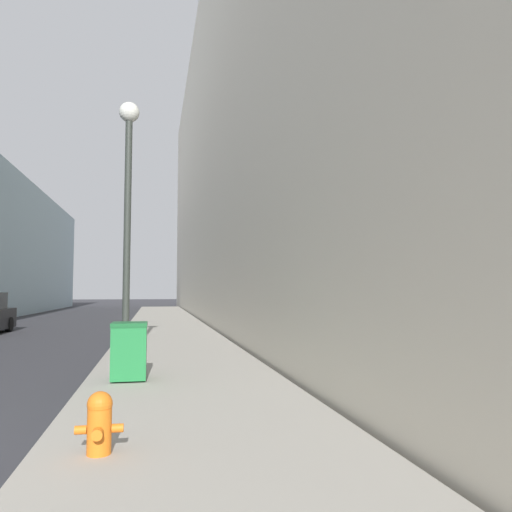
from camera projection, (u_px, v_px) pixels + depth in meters
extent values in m
cube|color=#9E998E|center=(168.00, 330.00, 22.45)|extent=(3.79, 60.00, 0.15)
cube|color=beige|center=(291.00, 157.00, 32.57)|extent=(12.00, 60.00, 21.08)
cylinder|color=orange|center=(99.00, 431.00, 5.19)|extent=(0.25, 0.25, 0.47)
sphere|color=orange|center=(100.00, 404.00, 5.20)|extent=(0.26, 0.26, 0.26)
cylinder|color=orange|center=(100.00, 396.00, 5.21)|extent=(0.07, 0.07, 0.06)
cylinder|color=orange|center=(97.00, 434.00, 5.01)|extent=(0.11, 0.12, 0.11)
cylinder|color=orange|center=(81.00, 430.00, 5.15)|extent=(0.12, 0.09, 0.09)
cylinder|color=orange|center=(118.00, 428.00, 5.22)|extent=(0.12, 0.09, 0.09)
cube|color=#1E7538|center=(129.00, 353.00, 9.44)|extent=(0.64, 0.65, 0.98)
cube|color=#16572A|center=(130.00, 324.00, 9.48)|extent=(0.66, 0.67, 0.08)
cylinder|color=black|center=(115.00, 374.00, 9.62)|extent=(0.05, 0.16, 0.16)
cylinder|color=black|center=(144.00, 373.00, 9.73)|extent=(0.05, 0.16, 0.16)
cylinder|color=#2D332D|center=(125.00, 354.00, 12.39)|extent=(0.33, 0.33, 0.25)
cylinder|color=#2D332D|center=(127.00, 237.00, 12.59)|extent=(0.18, 0.18, 6.06)
sphere|color=silver|center=(129.00, 112.00, 12.81)|extent=(0.51, 0.51, 0.51)
cylinder|color=black|center=(9.00, 324.00, 22.29)|extent=(0.24, 0.64, 0.64)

